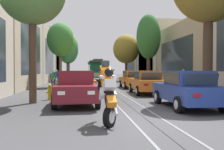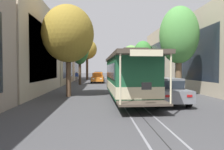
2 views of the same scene
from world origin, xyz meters
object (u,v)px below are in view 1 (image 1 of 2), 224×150
parked_car_blue_fourth_left (80,77)px  pedestrian_on_right_pavement (183,78)px  parked_car_orange_second_right (147,82)px  street_tree_kerb_right_mid (126,49)px  parked_car_teal_fifth_left (82,76)px  pedestrian_on_left_pavement (57,77)px  street_tree_kerb_left_second (60,40)px  parked_car_grey_sixth_left (83,75)px  fire_hydrant (50,92)px  street_tree_kerb_right_second (149,37)px  parked_car_orange_mid_right (133,79)px  pedestrian_crossing_far (53,78)px  street_tree_kerb_left_mid (68,49)px  parked_car_orange_second_left (81,82)px  parked_car_maroon_near_left (76,88)px  motorcycle_with_rider (107,91)px  parked_car_yellow_mid_left (81,79)px  cable_car_trolley (97,70)px  parked_car_blue_near_right (187,89)px

parked_car_blue_fourth_left → pedestrian_on_right_pavement: bearing=-48.9°
parked_car_orange_second_right → street_tree_kerb_right_mid: street_tree_kerb_right_mid is taller
parked_car_teal_fifth_left → pedestrian_on_left_pavement: 8.00m
pedestrian_on_right_pavement → parked_car_orange_second_right: bearing=-144.0°
street_tree_kerb_left_second → parked_car_teal_fifth_left: bearing=78.1°
parked_car_grey_sixth_left → pedestrian_on_right_pavement: pedestrian_on_right_pavement is taller
parked_car_teal_fifth_left → fire_hydrant: 20.40m
street_tree_kerb_right_second → pedestrian_on_left_pavement: street_tree_kerb_right_second is taller
parked_car_teal_fifth_left → parked_car_orange_mid_right: same height
parked_car_blue_fourth_left → pedestrian_crossing_far: (-2.43, -5.13, 0.10)m
street_tree_kerb_left_mid → pedestrian_crossing_far: 13.89m
street_tree_kerb_left_second → pedestrian_on_left_pavement: 4.26m
parked_car_orange_second_left → pedestrian_on_left_pavement: 10.12m
parked_car_maroon_near_left → pedestrian_on_right_pavement: 11.14m
parked_car_orange_mid_right → motorcycle_with_rider: motorcycle_with_rider is taller
parked_car_orange_mid_right → street_tree_kerb_left_mid: (-6.70, 14.93, 3.98)m
street_tree_kerb_left_second → parked_car_yellow_mid_left: bearing=-43.3°
parked_car_orange_mid_right → street_tree_kerb_right_second: street_tree_kerb_right_second is taller
parked_car_orange_second_right → cable_car_trolley: (-2.23, 22.45, 0.86)m
parked_car_blue_near_right → street_tree_kerb_right_mid: street_tree_kerb_right_mid is taller
street_tree_kerb_left_second → fire_hydrant: street_tree_kerb_left_second is taller
parked_car_yellow_mid_left → pedestrian_on_right_pavement: bearing=-22.7°
parked_car_yellow_mid_left → street_tree_kerb_right_mid: (6.64, 14.29, 4.02)m
cable_car_trolley → pedestrian_on_left_pavement: bearing=-111.7°
parked_car_grey_sixth_left → street_tree_kerb_right_mid: street_tree_kerb_right_mid is taller
parked_car_teal_fifth_left → motorcycle_with_rider: 26.76m
parked_car_grey_sixth_left → pedestrian_on_left_pavement: (-2.71, -13.58, 0.14)m
parked_car_orange_second_left → fire_hydrant: bearing=-118.3°
parked_car_maroon_near_left → cable_car_trolley: 27.29m
pedestrian_on_left_pavement → parked_car_orange_second_right: bearing=-54.9°
parked_car_orange_second_left → parked_car_teal_fifth_left: size_ratio=1.00×
parked_car_teal_fifth_left → parked_car_blue_near_right: 24.29m
cable_car_trolley → pedestrian_on_left_pavement: cable_car_trolley is taller
parked_car_blue_fourth_left → street_tree_kerb_left_second: 6.00m
street_tree_kerb_left_mid → pedestrian_on_right_pavement: (10.29, -17.81, -3.80)m
parked_car_teal_fifth_left → street_tree_kerb_right_second: 12.02m
parked_car_blue_fourth_left → cable_car_trolley: bearing=76.3°
parked_car_blue_near_right → parked_car_orange_mid_right: 11.73m
street_tree_kerb_right_mid → parked_car_teal_fifth_left: bearing=-157.5°
pedestrian_crossing_far → fire_hydrant: bearing=-84.0°
parked_car_blue_fourth_left → parked_car_teal_fifth_left: (0.21, 5.39, 0.00)m
parked_car_grey_sixth_left → pedestrian_on_right_pavement: bearing=-68.9°
parked_car_orange_mid_right → parked_car_blue_fourth_left: bearing=125.5°
street_tree_kerb_left_mid → motorcycle_with_rider: (3.02, -29.55, -3.78)m
parked_car_teal_fifth_left → motorcycle_with_rider: (0.92, -26.74, 0.19)m
pedestrian_crossing_far → parked_car_orange_second_left: bearing=-68.6°
parked_car_grey_sixth_left → parked_car_orange_second_right: bearing=-79.4°
parked_car_orange_second_right → pedestrian_on_right_pavement: 4.58m
pedestrian_on_right_pavement → fire_hydrant: 11.16m
motorcycle_with_rider → fire_hydrant: bearing=111.5°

